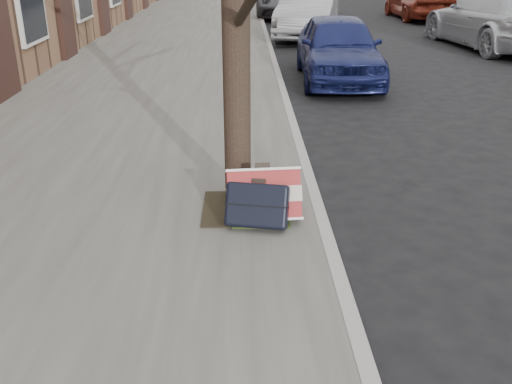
{
  "coord_description": "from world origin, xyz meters",
  "views": [
    {
      "loc": [
        -2.02,
        -4.03,
        2.56
      ],
      "look_at": [
        -1.9,
        0.8,
        0.48
      ],
      "focal_mm": 40.0,
      "sensor_mm": 36.0,
      "label": 1
    }
  ],
  "objects_px": {
    "suitcase_red": "(264,195)",
    "car_near_front": "(338,48)",
    "suitcase_navy": "(257,205)",
    "car_near_mid": "(308,12)"
  },
  "relations": [
    {
      "from": "suitcase_navy",
      "to": "car_near_front",
      "type": "height_order",
      "value": "car_near_front"
    },
    {
      "from": "car_near_front",
      "to": "car_near_mid",
      "type": "xyz_separation_m",
      "value": [
        0.06,
        6.14,
        0.08
      ]
    },
    {
      "from": "suitcase_navy",
      "to": "suitcase_red",
      "type": "bearing_deg",
      "value": 75.81
    },
    {
      "from": "suitcase_navy",
      "to": "car_near_front",
      "type": "xyz_separation_m",
      "value": [
        1.85,
        6.98,
        0.32
      ]
    },
    {
      "from": "suitcase_navy",
      "to": "car_near_mid",
      "type": "distance_m",
      "value": 13.26
    },
    {
      "from": "suitcase_navy",
      "to": "car_near_mid",
      "type": "height_order",
      "value": "car_near_mid"
    },
    {
      "from": "suitcase_red",
      "to": "car_near_front",
      "type": "bearing_deg",
      "value": 70.6
    },
    {
      "from": "car_near_front",
      "to": "car_near_mid",
      "type": "bearing_deg",
      "value": 91.43
    },
    {
      "from": "suitcase_red",
      "to": "car_near_front",
      "type": "height_order",
      "value": "car_near_front"
    },
    {
      "from": "suitcase_red",
      "to": "car_near_front",
      "type": "distance_m",
      "value": 7.08
    }
  ]
}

